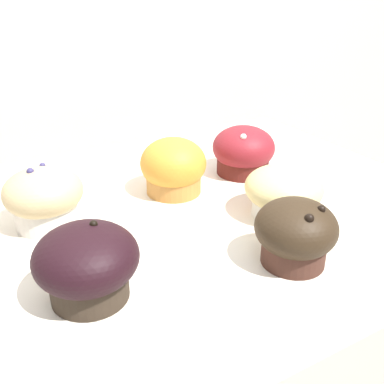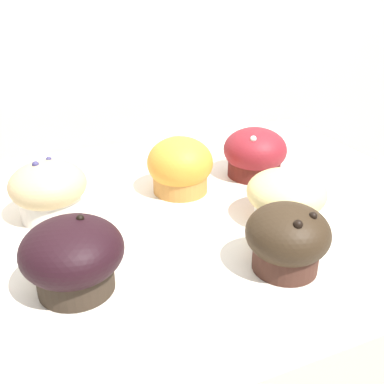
{
  "view_description": "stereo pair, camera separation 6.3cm",
  "coord_description": "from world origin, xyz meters",
  "px_view_note": "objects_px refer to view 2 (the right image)",
  "views": [
    {
      "loc": [
        -0.19,
        -0.52,
        1.21
      ],
      "look_at": [
        0.09,
        -0.04,
        0.94
      ],
      "focal_mm": 42.0,
      "sensor_mm": 36.0,
      "label": 1
    },
    {
      "loc": [
        -0.14,
        -0.55,
        1.21
      ],
      "look_at": [
        0.09,
        -0.04,
        0.94
      ],
      "focal_mm": 42.0,
      "sensor_mm": 36.0,
      "label": 2
    }
  ],
  "objects_px": {
    "muffin_back_left": "(287,239)",
    "muffin_back_center": "(49,190)",
    "muffin_front_center": "(255,154)",
    "muffin_back_right": "(73,256)",
    "muffin_front_left": "(180,167)",
    "muffin_front_right": "(286,196)"
  },
  "relations": [
    {
      "from": "muffin_front_center",
      "to": "muffin_front_left",
      "type": "height_order",
      "value": "muffin_front_left"
    },
    {
      "from": "muffin_front_right",
      "to": "muffin_back_center",
      "type": "bearing_deg",
      "value": 155.18
    },
    {
      "from": "muffin_front_center",
      "to": "muffin_back_right",
      "type": "height_order",
      "value": "muffin_back_right"
    },
    {
      "from": "muffin_front_center",
      "to": "muffin_back_left",
      "type": "xyz_separation_m",
      "value": [
        -0.11,
        -0.26,
        0.0
      ]
    },
    {
      "from": "muffin_back_right",
      "to": "muffin_front_left",
      "type": "bearing_deg",
      "value": 43.0
    },
    {
      "from": "muffin_back_right",
      "to": "muffin_front_left",
      "type": "height_order",
      "value": "muffin_front_left"
    },
    {
      "from": "muffin_back_left",
      "to": "muffin_front_left",
      "type": "distance_m",
      "value": 0.25
    },
    {
      "from": "muffin_back_left",
      "to": "muffin_back_center",
      "type": "xyz_separation_m",
      "value": [
        -0.24,
        0.24,
        0.0
      ]
    },
    {
      "from": "muffin_front_center",
      "to": "muffin_back_center",
      "type": "distance_m",
      "value": 0.35
    },
    {
      "from": "muffin_back_right",
      "to": "muffin_front_right",
      "type": "relative_size",
      "value": 1.0
    },
    {
      "from": "muffin_front_left",
      "to": "muffin_front_right",
      "type": "xyz_separation_m",
      "value": [
        0.1,
        -0.15,
        -0.01
      ]
    },
    {
      "from": "muffin_back_center",
      "to": "muffin_front_left",
      "type": "bearing_deg",
      "value": 1.36
    },
    {
      "from": "muffin_back_left",
      "to": "muffin_back_center",
      "type": "bearing_deg",
      "value": 134.46
    },
    {
      "from": "muffin_front_center",
      "to": "muffin_back_center",
      "type": "xyz_separation_m",
      "value": [
        -0.35,
        -0.01,
        0.0
      ]
    },
    {
      "from": "muffin_back_left",
      "to": "muffin_front_right",
      "type": "relative_size",
      "value": 0.88
    },
    {
      "from": "muffin_back_right",
      "to": "muffin_front_left",
      "type": "relative_size",
      "value": 1.07
    },
    {
      "from": "muffin_front_center",
      "to": "muffin_back_left",
      "type": "relative_size",
      "value": 1.1
    },
    {
      "from": "muffin_back_right",
      "to": "muffin_back_center",
      "type": "distance_m",
      "value": 0.18
    },
    {
      "from": "muffin_back_right",
      "to": "muffin_back_left",
      "type": "bearing_deg",
      "value": -14.13
    },
    {
      "from": "muffin_back_left",
      "to": "muffin_back_center",
      "type": "distance_m",
      "value": 0.34
    },
    {
      "from": "muffin_front_center",
      "to": "muffin_back_right",
      "type": "distance_m",
      "value": 0.4
    },
    {
      "from": "muffin_front_center",
      "to": "muffin_front_left",
      "type": "relative_size",
      "value": 1.03
    }
  ]
}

